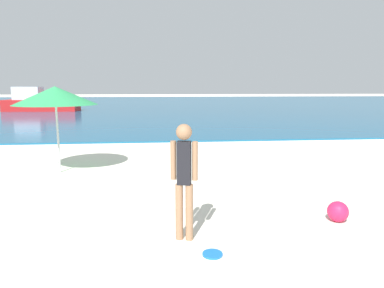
{
  "coord_description": "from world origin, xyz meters",
  "views": [
    {
      "loc": [
        -0.72,
        0.65,
        2.11
      ],
      "look_at": [
        -0.12,
        6.77,
        1.06
      ],
      "focal_mm": 31.45,
      "sensor_mm": 36.0,
      "label": 1
    }
  ],
  "objects_px": {
    "person_standing": "(184,175)",
    "frisbee": "(212,254)",
    "boat_near": "(39,103)",
    "beach_umbrella": "(55,96)",
    "beach_ball": "(338,212)"
  },
  "relations": [
    {
      "from": "boat_near",
      "to": "beach_umbrella",
      "type": "relative_size",
      "value": 2.89
    },
    {
      "from": "boat_near",
      "to": "person_standing",
      "type": "bearing_deg",
      "value": -65.45
    },
    {
      "from": "person_standing",
      "to": "boat_near",
      "type": "bearing_deg",
      "value": -52.99
    },
    {
      "from": "person_standing",
      "to": "boat_near",
      "type": "distance_m",
      "value": 27.9
    },
    {
      "from": "boat_near",
      "to": "beach_umbrella",
      "type": "distance_m",
      "value": 23.14
    },
    {
      "from": "person_standing",
      "to": "frisbee",
      "type": "bearing_deg",
      "value": 138.04
    },
    {
      "from": "person_standing",
      "to": "beach_umbrella",
      "type": "height_order",
      "value": "beach_umbrella"
    },
    {
      "from": "boat_near",
      "to": "beach_umbrella",
      "type": "bearing_deg",
      "value": -68.08
    },
    {
      "from": "beach_umbrella",
      "to": "boat_near",
      "type": "bearing_deg",
      "value": 109.73
    },
    {
      "from": "person_standing",
      "to": "beach_ball",
      "type": "distance_m",
      "value": 2.61
    },
    {
      "from": "boat_near",
      "to": "beach_ball",
      "type": "bearing_deg",
      "value": -60.56
    },
    {
      "from": "frisbee",
      "to": "boat_near",
      "type": "distance_m",
      "value": 28.48
    },
    {
      "from": "person_standing",
      "to": "frisbee",
      "type": "distance_m",
      "value": 1.08
    },
    {
      "from": "beach_umbrella",
      "to": "beach_ball",
      "type": "bearing_deg",
      "value": -34.63
    },
    {
      "from": "person_standing",
      "to": "frisbee",
      "type": "height_order",
      "value": "person_standing"
    }
  ]
}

